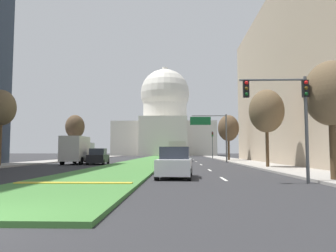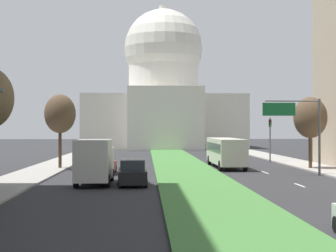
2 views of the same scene
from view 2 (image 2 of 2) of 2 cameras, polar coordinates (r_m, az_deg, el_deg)
ground_plane at (r=55.43m, az=1.31°, el=-4.38°), size 260.00×260.00×0.00m
grass_median at (r=50.43m, az=1.70°, el=-4.71°), size 5.74×90.28×0.14m
lane_dashes_right at (r=37.12m, az=14.49°, el=-6.42°), size 0.16×40.32×0.01m
sidewalk_left at (r=46.31m, az=-14.56°, el=-5.10°), size 4.00×90.28×0.15m
sidewalk_right at (r=48.39m, az=18.15°, el=-4.89°), size 4.00×90.28×0.15m
capitol_building at (r=105.03m, az=-0.50°, el=3.72°), size 32.03×24.27×29.40m
traffic_light_far_right at (r=60.33m, az=11.40°, el=-0.89°), size 0.28×0.35×5.20m
overhead_guide_sign at (r=44.24m, az=14.50°, el=0.56°), size 4.98×0.20×6.50m
street_tree_left_far at (r=50.35m, az=-12.04°, el=1.31°), size 3.03×3.03×7.30m
street_tree_right_far at (r=50.98m, az=15.70°, el=0.90°), size 3.21×3.21×7.04m
sedan_midblock at (r=35.64m, az=-4.05°, el=-5.32°), size 2.18×4.43×1.82m
sedan_distant at (r=44.77m, az=-7.26°, el=-4.35°), size 2.08×4.51×1.69m
box_truck_delivery at (r=36.49m, az=-8.25°, el=-3.90°), size 2.40×6.40×3.20m
city_bus at (r=51.75m, az=6.48°, el=-2.71°), size 2.62×11.00×2.95m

